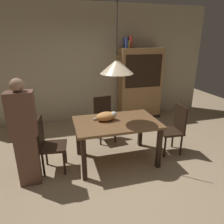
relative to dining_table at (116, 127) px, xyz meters
The scene contains 13 objects.
ground 0.76m from the dining_table, 95.12° to the right, with size 10.00×10.00×0.00m, color tan.
back_wall 2.40m from the dining_table, 90.88° to the left, with size 6.40×0.10×2.90m, color beige.
dining_table is the anchor object (origin of this frame).
chair_right_side 1.14m from the dining_table, ahead, with size 0.42×0.42×0.93m.
chair_far_back 0.89m from the dining_table, 90.51° to the left, with size 0.44×0.44×0.93m.
chair_left_side 1.14m from the dining_table, behind, with size 0.44×0.44×0.93m.
cat_sleeping 0.25m from the dining_table, 149.69° to the left, with size 0.39×0.25×0.16m.
pendant_lamp 1.01m from the dining_table, 95.36° to the left, with size 0.52×0.52×1.30m.
hutch_bookcase 2.30m from the dining_table, 57.60° to the left, with size 1.12×0.45×1.85m.
book_blue_wide 2.47m from the dining_table, 67.44° to the left, with size 0.06×0.24×0.24m, color #384C93.
book_yellow_short 2.48m from the dining_table, 65.82° to the left, with size 0.04×0.20×0.18m, color gold.
book_red_tall 2.53m from the dining_table, 64.42° to the left, with size 0.04×0.22×0.28m, color #B73833.
person_standing 1.44m from the dining_table, behind, with size 0.36×0.22×1.59m.
Camera 1 is at (-0.89, -2.65, 2.05)m, focal length 32.72 mm.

